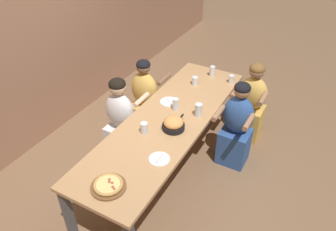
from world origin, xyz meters
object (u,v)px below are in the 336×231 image
object	(u,v)px
empty_plate_a	(169,102)
drinking_glass_b	(212,72)
empty_plate_b	(159,159)
diner_far_center	(121,123)
diner_far_midright	(145,102)
drinking_glass_d	(176,104)
skillet_bowl	(174,124)
drinking_glass_e	(199,110)
drinking_glass_a	(144,129)
pizza_board_main	(108,185)
diner_near_midright	(236,128)
diner_near_right	(251,105)
drinking_glass_c	(231,79)
drinking_glass_f	(195,81)

from	to	relation	value
empty_plate_a	drinking_glass_b	distance (m)	0.86
empty_plate_b	diner_far_center	bearing A→B (deg)	56.68
empty_plate_b	diner_far_midright	bearing A→B (deg)	37.81
drinking_glass_b	drinking_glass_d	xyz separation A→B (m)	(-0.93, 0.06, 0.01)
skillet_bowl	drinking_glass_e	bearing A→B (deg)	-20.80
drinking_glass_a	drinking_glass_b	size ratio (longest dim) A/B	0.90
drinking_glass_d	pizza_board_main	bearing A→B (deg)	-177.98
drinking_glass_e	diner_near_midright	world-z (taller)	diner_near_midright
drinking_glass_a	diner_near_midright	world-z (taller)	diner_near_midright
pizza_board_main	skillet_bowl	bearing A→B (deg)	-6.01
drinking_glass_e	diner_far_center	world-z (taller)	diner_far_center
empty_plate_b	diner_near_right	xyz separation A→B (m)	(1.69, -0.39, -0.27)
empty_plate_b	drinking_glass_a	world-z (taller)	drinking_glass_a
diner_near_midright	empty_plate_b	bearing A→B (deg)	70.95
diner_far_center	diner_near_midright	distance (m)	1.36
empty_plate_a	diner_far_midright	size ratio (longest dim) A/B	0.19
drinking_glass_c	drinking_glass_f	bearing A→B (deg)	124.30
skillet_bowl	diner_far_midright	world-z (taller)	diner_far_midright
pizza_board_main	drinking_glass_f	bearing A→B (deg)	2.69
drinking_glass_c	drinking_glass_d	distance (m)	0.94
drinking_glass_e	drinking_glass_f	size ratio (longest dim) A/B	1.41
drinking_glass_c	drinking_glass_d	bearing A→B (deg)	158.61
pizza_board_main	empty_plate_a	size ratio (longest dim) A/B	1.45
pizza_board_main	empty_plate_b	size ratio (longest dim) A/B	1.54
drinking_glass_b	diner_near_right	bearing A→B (deg)	-93.22
empty_plate_a	drinking_glass_a	xyz separation A→B (m)	(-0.62, -0.05, 0.05)
empty_plate_b	diner_near_right	size ratio (longest dim) A/B	0.18
skillet_bowl	empty_plate_b	distance (m)	0.49
diner_near_midright	drinking_glass_b	bearing A→B (deg)	-46.19
diner_far_center	drinking_glass_c	bearing A→B (deg)	49.67
drinking_glass_c	drinking_glass_e	xyz separation A→B (m)	(-0.86, 0.07, 0.03)
drinking_glass_a	diner_far_center	distance (m)	0.67
drinking_glass_b	drinking_glass_d	distance (m)	0.93
empty_plate_a	diner_far_center	distance (m)	0.63
drinking_glass_d	diner_far_midright	distance (m)	0.75
drinking_glass_d	empty_plate_b	bearing A→B (deg)	-162.57
drinking_glass_a	drinking_glass_c	size ratio (longest dim) A/B	1.18
drinking_glass_e	drinking_glass_c	bearing A→B (deg)	-4.32
drinking_glass_a	diner_near_right	size ratio (longest dim) A/B	0.11
skillet_bowl	drinking_glass_b	xyz separation A→B (m)	(1.25, 0.09, -0.00)
empty_plate_a	drinking_glass_f	size ratio (longest dim) A/B	1.97
drinking_glass_a	drinking_glass_c	xyz separation A→B (m)	(1.40, -0.42, -0.01)
empty_plate_b	diner_far_center	size ratio (longest dim) A/B	0.18
pizza_board_main	skillet_bowl	size ratio (longest dim) A/B	0.89
diner_near_midright	diner_near_right	size ratio (longest dim) A/B	1.02
drinking_glass_e	drinking_glass_f	bearing A→B (deg)	28.17
drinking_glass_a	diner_far_midright	bearing A→B (deg)	32.18
pizza_board_main	diner_far_center	xyz separation A→B (m)	(1.06, 0.65, -0.28)
pizza_board_main	diner_far_center	bearing A→B (deg)	31.44
skillet_bowl	empty_plate_a	world-z (taller)	skillet_bowl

